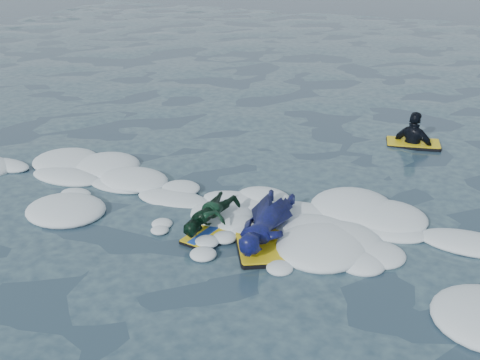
# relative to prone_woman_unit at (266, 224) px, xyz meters

# --- Properties ---
(ground) EXTENTS (120.00, 120.00, 0.00)m
(ground) POSITION_rel_prone_woman_unit_xyz_m (-1.29, -0.76, -0.23)
(ground) COLOR #19263C
(ground) RESTS_ON ground
(foam_band) EXTENTS (12.00, 3.10, 0.30)m
(foam_band) POSITION_rel_prone_woman_unit_xyz_m (-1.29, 0.27, -0.23)
(foam_band) COLOR white
(foam_band) RESTS_ON ground
(prone_woman_unit) EXTENTS (1.11, 1.79, 0.45)m
(prone_woman_unit) POSITION_rel_prone_woman_unit_xyz_m (0.00, 0.00, 0.00)
(prone_woman_unit) COLOR black
(prone_woman_unit) RESTS_ON ground
(prone_child_unit) EXTENTS (0.70, 1.18, 0.42)m
(prone_child_unit) POSITION_rel_prone_woman_unit_xyz_m (-0.79, -0.08, -0.02)
(prone_child_unit) COLOR black
(prone_child_unit) RESTS_ON ground
(waiting_rider_unit) EXTENTS (1.11, 0.75, 1.53)m
(waiting_rider_unit) POSITION_rel_prone_woman_unit_xyz_m (1.38, 4.58, -0.31)
(waiting_rider_unit) COLOR black
(waiting_rider_unit) RESTS_ON ground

